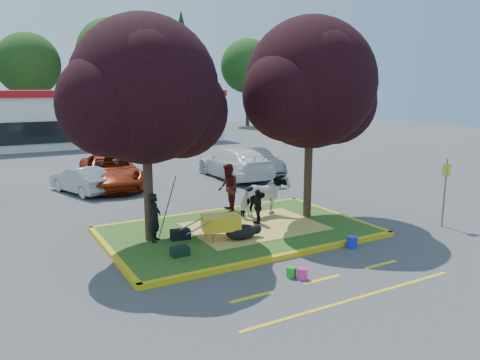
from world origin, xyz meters
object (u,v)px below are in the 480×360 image
bucket_blue (352,242)px  car_silver (81,180)px  wheelbarrow (221,223)px  bucket_pink (302,274)px  handler (155,217)px  bucket_green (291,272)px  calf (242,232)px  cow (264,196)px  sign_post (445,186)px

bucket_blue → car_silver: 12.62m
wheelbarrow → bucket_pink: (0.53, -3.28, -0.53)m
handler → bucket_green: 4.49m
calf → cow: bearing=64.9°
cow → handler: bearing=97.6°
handler → bucket_green: handler is taller
handler → wheelbarrow: (1.76, -0.83, -0.21)m
cow → bucket_pink: (-1.92, -4.78, -0.74)m
sign_post → cow: bearing=153.2°
handler → car_silver: (-0.47, 8.41, -0.29)m
handler → wheelbarrow: bearing=-80.9°
cow → sign_post: sign_post is taller
handler → calf: bearing=-80.8°
handler → cow: bearing=-46.5°
wheelbarrow → bucket_green: wheelbarrow is taller
handler → bucket_blue: bearing=-86.4°
bucket_green → bucket_blue: bucket_blue is taller
bucket_pink → sign_post: bearing=10.3°
cow → wheelbarrow: 2.89m
cow → bucket_green: bearing=154.1°
cow → wheelbarrow: size_ratio=0.87×
calf → handler: 2.60m
handler → sign_post: bearing=-73.0°
handler → bucket_pink: (2.30, -4.11, -0.73)m
cow → bucket_pink: cow is taller
calf → bucket_blue: (2.66, -1.88, -0.20)m
bucket_blue → handler: bearing=149.1°
cow → bucket_blue: size_ratio=5.12×
bucket_green → calf: bearing=86.4°
bucket_pink → bucket_blue: size_ratio=0.84×
bucket_green → wheelbarrow: bearing=97.0°
handler → bucket_pink: handler is taller
cow → sign_post: (4.88, -3.54, 0.53)m
bucket_blue → car_silver: bearing=115.5°
handler → bucket_pink: size_ratio=5.08×
cow → handler: size_ratio=1.20×
cow → car_silver: cow is taller
car_silver → bucket_green: bearing=83.3°
wheelbarrow → bucket_green: 3.12m
bucket_pink → car_silver: car_silver is taller
bucket_blue → bucket_green: bearing=-162.2°
calf → bucket_blue: 3.26m
sign_post → bucket_blue: (-4.13, -0.10, -1.24)m
sign_post → bucket_pink: size_ratio=8.08×
calf → bucket_pink: 3.03m
bucket_pink → bucket_blue: bearing=23.1°
sign_post → bucket_green: size_ratio=8.69×
cow → calf: bearing=131.3°
bucket_blue → wheelbarrow: bearing=146.3°
calf → car_silver: car_silver is taller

